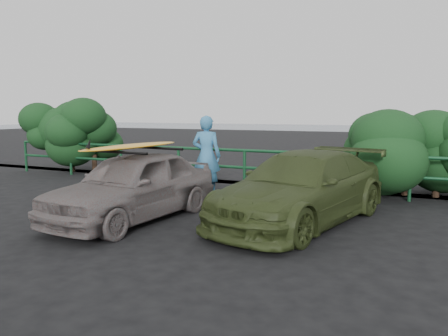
# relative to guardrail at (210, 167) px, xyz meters

# --- Properties ---
(ground) EXTENTS (80.00, 80.00, 0.00)m
(ground) POSITION_rel_guardrail_xyz_m (0.00, -5.00, -0.52)
(ground) COLOR black
(ocean) EXTENTS (200.00, 200.00, 0.00)m
(ocean) POSITION_rel_guardrail_xyz_m (0.00, 55.00, -0.52)
(ocean) COLOR slate
(ocean) RESTS_ON ground
(guardrail) EXTENTS (14.00, 0.08, 1.04)m
(guardrail) POSITION_rel_guardrail_xyz_m (0.00, 0.00, 0.00)
(guardrail) COLOR #124223
(guardrail) RESTS_ON ground
(shrub_left) EXTENTS (3.20, 2.40, 2.21)m
(shrub_left) POSITION_rel_guardrail_xyz_m (-4.80, 0.40, 0.59)
(shrub_left) COLOR #163C19
(shrub_left) RESTS_ON ground
(shrub_right) EXTENTS (3.20, 2.40, 2.14)m
(shrub_right) POSITION_rel_guardrail_xyz_m (5.00, 0.50, 0.55)
(shrub_right) COLOR #163C19
(shrub_right) RESTS_ON ground
(sedan) EXTENTS (1.82, 3.88, 1.28)m
(sedan) POSITION_rel_guardrail_xyz_m (0.39, -3.96, 0.12)
(sedan) COLOR slate
(sedan) RESTS_ON ground
(olive_vehicle) EXTENTS (2.81, 4.71, 1.28)m
(olive_vehicle) POSITION_rel_guardrail_xyz_m (3.28, -2.86, 0.12)
(olive_vehicle) COLOR #33401C
(olive_vehicle) RESTS_ON ground
(man) EXTENTS (0.76, 0.57, 1.92)m
(man) POSITION_rel_guardrail_xyz_m (0.51, -1.22, 0.44)
(man) COLOR teal
(man) RESTS_ON ground
(roof_rack) EXTENTS (1.62, 1.19, 0.05)m
(roof_rack) POSITION_rel_guardrail_xyz_m (0.39, -3.96, 0.79)
(roof_rack) COLOR black
(roof_rack) RESTS_ON sedan
(surfboard) EXTENTS (0.73, 2.56, 0.07)m
(surfboard) POSITION_rel_guardrail_xyz_m (0.39, -3.96, 0.85)
(surfboard) COLOR orange
(surfboard) RESTS_ON roof_rack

